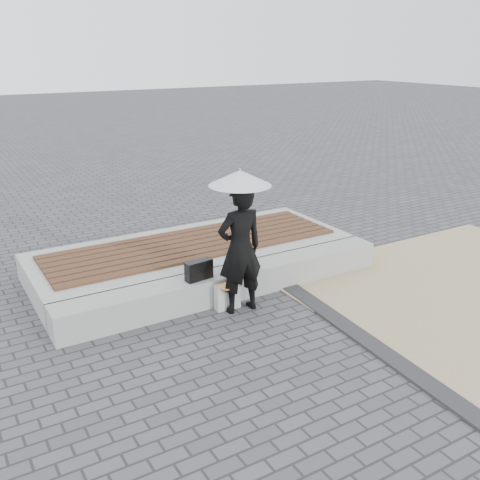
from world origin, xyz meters
name	(u,v)px	position (x,y,z in m)	size (l,w,h in m)	color
ground	(298,345)	(0.00, 0.00, 0.00)	(80.00, 80.00, 0.00)	#49484D
edging_band	(374,346)	(0.75, -0.50, 0.02)	(0.25, 5.20, 0.04)	#2B2B2E
seating_ledge	(231,283)	(0.00, 1.60, 0.20)	(5.00, 0.45, 0.40)	#9A9A95
timber_platform	(193,257)	(0.00, 2.80, 0.20)	(5.00, 2.00, 0.40)	#A9AAA4
timber_decking	(193,244)	(0.00, 2.80, 0.42)	(4.60, 1.40, 0.04)	brown
woman	(240,249)	(-0.11, 1.16, 0.87)	(0.64, 0.42, 1.75)	black
parasol	(240,178)	(-0.11, 1.16, 1.82)	(0.79, 0.79, 1.01)	silver
handbag	(199,270)	(-0.53, 1.53, 0.53)	(0.38, 0.13, 0.27)	black
canvas_tote	(227,296)	(-0.24, 1.28, 0.18)	(0.34, 0.14, 0.36)	#BBBAB6
magazine	(229,285)	(-0.24, 1.23, 0.36)	(0.28, 0.21, 0.01)	#F5443B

